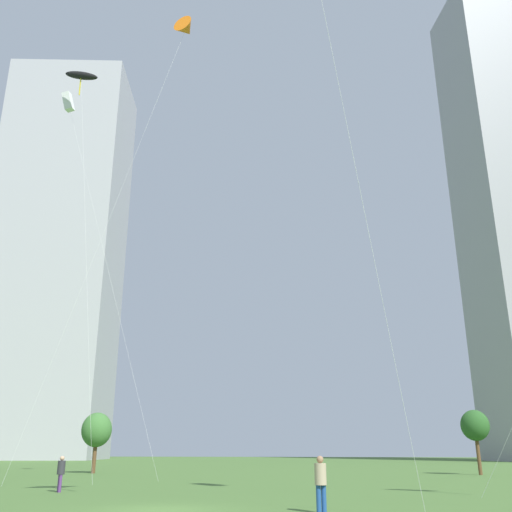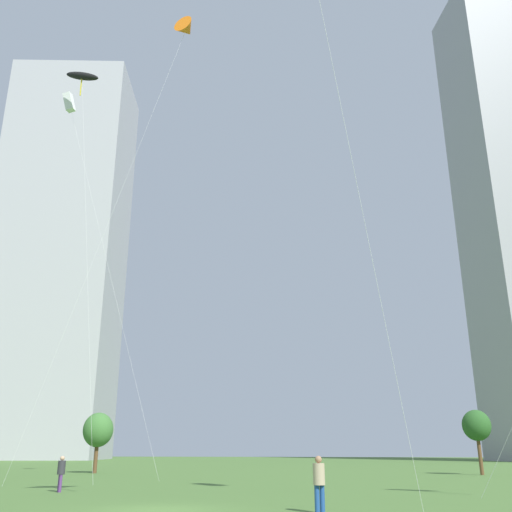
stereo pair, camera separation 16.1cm
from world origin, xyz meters
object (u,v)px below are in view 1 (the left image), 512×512
Objects in this scene: kite_flying_5 at (68,103)px; distant_highrise_0 at (59,252)px; park_tree_0 at (475,426)px; kite_flying_1 at (81,76)px; kite_flying_3 at (186,29)px; person_standing_0 at (61,471)px; park_tree_1 at (97,430)px; person_standing_2 at (321,480)px.

distant_highrise_0 reaches higher than kite_flying_5.
park_tree_0 is 0.06× the size of distant_highrise_0.
kite_flying_3 is at bearing -21.03° from kite_flying_1.
person_standing_0 is at bearing -135.79° from park_tree_0.
kite_flying_1 is at bearing -71.32° from distant_highrise_0.
park_tree_1 is (-11.57, 15.34, -30.13)m from kite_flying_3.
kite_flying_3 is 6.61× the size of park_tree_0.
kite_flying_1 is 1.00× the size of kite_flying_3.
person_standing_0 is 35.61m from kite_flying_5.
kite_flying_1 is at bearing -44.12° from kite_flying_5.
person_standing_0 is at bearing -53.42° from kite_flying_5.
distant_highrise_0 is at bearing 119.60° from kite_flying_1.
kite_flying_5 reaches higher than park_tree_1.
person_standing_2 is 0.35× the size of park_tree_0.
park_tree_0 is at bearing 38.58° from kite_flying_3.
park_tree_1 reaches higher than person_standing_2.
distant_highrise_0 is at bearing 123.45° from park_tree_1.
park_tree_0 is at bearing -49.59° from distant_highrise_0.
kite_flying_1 is 83.76m from distant_highrise_0.
person_standing_2 is at bearing -66.57° from distant_highrise_0.
park_tree_0 is 102.65m from distant_highrise_0.
distant_highrise_0 is (-40.38, 61.12, 40.35)m from park_tree_1.
kite_flying_1 is (-21.22, 18.87, 32.64)m from person_standing_2.
person_standing_0 is 105.76m from distant_highrise_0.
person_standing_2 is 0.05× the size of kite_flying_1.
kite_flying_3 is 1.03× the size of kite_flying_5.
kite_flying_1 reaches higher than kite_flying_3.
kite_flying_3 is at bearing -75.50° from person_standing_2.
kite_flying_5 is at bearing 154.28° from kite_flying_3.
person_standing_0 is 0.33× the size of park_tree_0.
distant_highrise_0 is (-38.90, 70.17, 11.47)m from kite_flying_5.
park_tree_0 is (25.05, 24.37, 2.93)m from person_standing_0.
kite_flying_5 is at bearing 135.88° from kite_flying_1.
kite_flying_1 is 3.23m from kite_flying_5.
person_standing_0 is at bearing -55.48° from kite_flying_1.
kite_flying_3 is (-10.33, 14.68, 32.75)m from person_standing_2.
distant_highrise_0 is at bearing 124.19° from kite_flying_3.
distant_highrise_0 is at bearing -76.29° from person_standing_2.
person_standing_0 is 35.07m from park_tree_0.
person_standing_2 is (13.56, -7.72, 0.07)m from person_standing_0.
person_standing_2 is at bearing -41.88° from kite_flying_5.
kite_flying_5 is at bearing -71.92° from distant_highrise_0.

